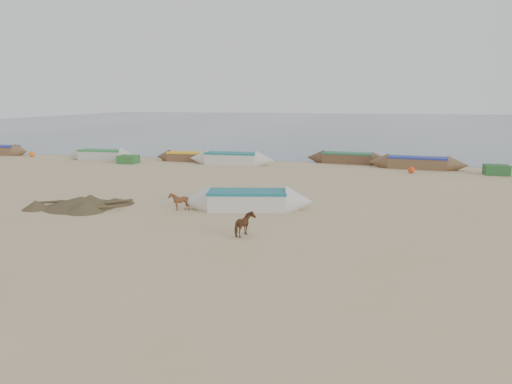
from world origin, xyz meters
TOP-DOWN VIEW (x-y plane):
  - ground at (0.00, 0.00)m, footprint 140.00×140.00m
  - sea at (0.00, 82.00)m, footprint 160.00×160.00m
  - calf_front at (-3.55, 4.07)m, footprint 0.87×0.81m
  - calf_right at (0.39, 0.68)m, footprint 0.87×0.97m
  - near_canoe at (-0.64, 4.93)m, footprint 6.07×2.68m
  - debris_pile at (-8.25, 3.76)m, footprint 3.45×3.45m
  - waterline_canoes at (-1.09, 20.66)m, footprint 57.49×4.23m
  - beach_clutter at (3.88, 19.47)m, footprint 46.74×5.20m

SIDE VIEW (x-z plane):
  - ground at x=0.00m, z-range 0.00..0.00m
  - sea at x=0.00m, z-range 0.01..0.01m
  - debris_pile at x=-8.25m, z-range 0.00..0.47m
  - beach_clutter at x=3.88m, z-range -0.02..0.62m
  - calf_front at x=-3.55m, z-range 0.00..0.82m
  - waterline_canoes at x=-1.09m, z-range -0.04..0.87m
  - calf_right at x=0.39m, z-range 0.00..0.86m
  - near_canoe at x=-0.64m, z-range 0.00..0.86m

